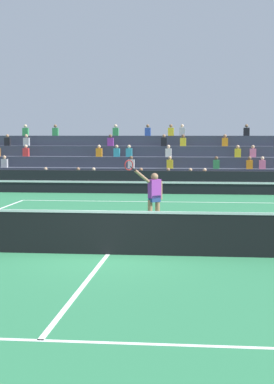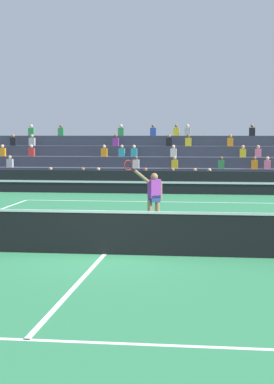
% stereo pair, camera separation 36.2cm
% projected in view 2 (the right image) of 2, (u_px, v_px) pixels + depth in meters
% --- Properties ---
extents(ground_plane, '(120.00, 120.00, 0.00)m').
position_uv_depth(ground_plane, '(104.00, 254.00, 15.37)').
color(ground_plane, '#2D7A4C').
extents(court_lines, '(11.10, 23.90, 0.01)m').
position_uv_depth(court_lines, '(104.00, 254.00, 15.37)').
color(court_lines, white).
rests_on(court_lines, ground).
extents(tennis_net, '(12.00, 0.10, 1.10)m').
position_uv_depth(tennis_net, '(104.00, 232.00, 15.32)').
color(tennis_net, '#2D6B38').
rests_on(tennis_net, ground).
extents(sponsor_banner_wall, '(18.00, 0.26, 1.10)m').
position_uv_depth(sponsor_banner_wall, '(160.00, 182.00, 30.69)').
color(sponsor_banner_wall, black).
rests_on(sponsor_banner_wall, ground).
extents(bleacher_stand, '(19.59, 4.75, 3.38)m').
position_uv_depth(bleacher_stand, '(166.00, 168.00, 34.41)').
color(bleacher_stand, '#383D4C').
rests_on(bleacher_stand, ground).
extents(tennis_player, '(1.12, 0.97, 2.19)m').
position_uv_depth(tennis_player, '(153.00, 197.00, 19.21)').
color(tennis_player, '#9E7051').
rests_on(tennis_player, ground).
extents(tennis_ball, '(0.07, 0.07, 0.07)m').
position_uv_depth(tennis_ball, '(170.00, 217.00, 21.93)').
color(tennis_ball, '#C6DB33').
rests_on(tennis_ball, ground).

